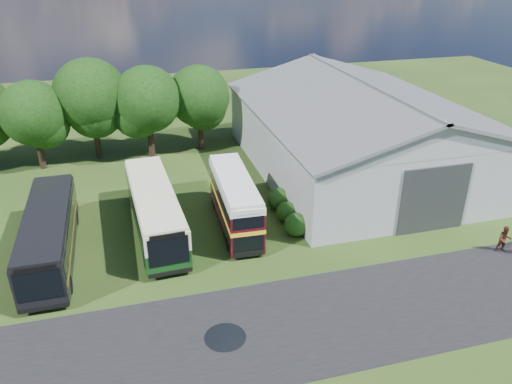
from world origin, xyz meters
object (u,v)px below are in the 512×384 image
object	(u,v)px
bus_green_single	(155,210)
bus_maroon_double	(235,202)
bus_dark_single	(49,234)
visitor_b	(504,240)
storage_shed	(359,124)

from	to	relation	value
bus_green_single	bus_maroon_double	bearing A→B (deg)	-10.20
bus_maroon_double	bus_dark_single	xyz separation A→B (m)	(-12.47, -0.84, -0.20)
bus_maroon_double	visitor_b	xyz separation A→B (m)	(16.45, -8.08, -1.04)
bus_dark_single	visitor_b	bearing A→B (deg)	-14.29
bus_maroon_double	bus_dark_single	bearing A→B (deg)	-173.83
storage_shed	bus_dark_single	distance (m)	27.27
bus_green_single	visitor_b	size ratio (longest dim) A/B	6.66
bus_green_single	bus_dark_single	bearing A→B (deg)	-170.09
storage_shed	bus_dark_single	bearing A→B (deg)	-161.56
storage_shed	bus_green_single	bearing A→B (deg)	-159.63
storage_shed	bus_green_single	size ratio (longest dim) A/B	2.00
bus_green_single	bus_maroon_double	size ratio (longest dim) A/B	1.34
bus_maroon_double	bus_dark_single	size ratio (longest dim) A/B	0.77
bus_green_single	visitor_b	world-z (taller)	bus_green_single
storage_shed	bus_dark_single	size ratio (longest dim) A/B	2.05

